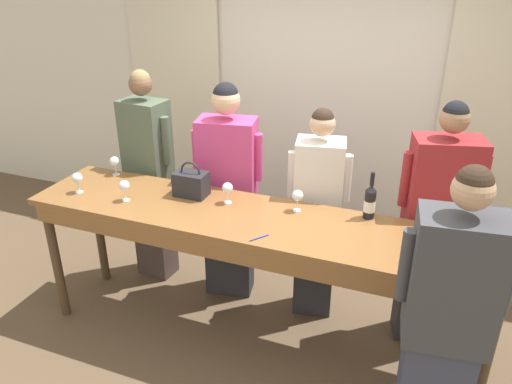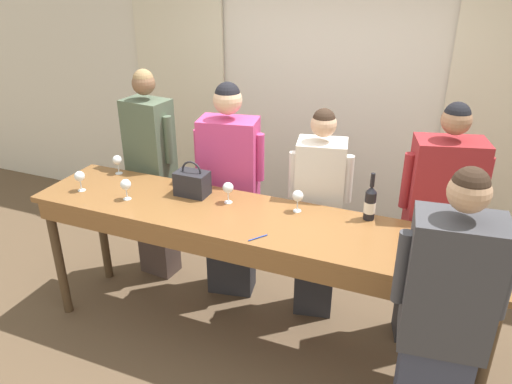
{
  "view_description": "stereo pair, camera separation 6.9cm",
  "coord_description": "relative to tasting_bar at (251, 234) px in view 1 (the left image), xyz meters",
  "views": [
    {
      "loc": [
        1.07,
        -2.7,
        2.6
      ],
      "look_at": [
        0.0,
        0.07,
        1.19
      ],
      "focal_mm": 35.0,
      "sensor_mm": 36.0,
      "label": 1
    },
    {
      "loc": [
        1.14,
        -2.68,
        2.6
      ],
      "look_at": [
        0.0,
        0.07,
        1.19
      ],
      "focal_mm": 35.0,
      "sensor_mm": 36.0,
      "label": 2
    }
  ],
  "objects": [
    {
      "name": "guest_cream_sweater",
      "position": [
        0.31,
        0.56,
        -0.08
      ],
      "size": [
        0.46,
        0.32,
        1.67
      ],
      "color": "#28282D",
      "rests_on": "ground_plane"
    },
    {
      "name": "wine_glass_front_mid",
      "position": [
        0.25,
        0.22,
        0.23
      ],
      "size": [
        0.08,
        0.08,
        0.15
      ],
      "color": "white",
      "rests_on": "tasting_bar"
    },
    {
      "name": "wine_glass_front_right",
      "position": [
        1.42,
        0.04,
        0.23
      ],
      "size": [
        0.08,
        0.08,
        0.15
      ],
      "color": "white",
      "rests_on": "tasting_bar"
    },
    {
      "name": "wine_glass_center_mid",
      "position": [
        -0.92,
        -0.07,
        0.22
      ],
      "size": [
        0.08,
        0.08,
        0.15
      ],
      "color": "white",
      "rests_on": "tasting_bar"
    },
    {
      "name": "guest_olive_jacket",
      "position": [
        -1.13,
        0.56,
        0.01
      ],
      "size": [
        0.47,
        0.28,
        1.83
      ],
      "color": "#473833",
      "rests_on": "ground_plane"
    },
    {
      "name": "wine_glass_center_right",
      "position": [
        -1.31,
        -0.08,
        0.23
      ],
      "size": [
        0.08,
        0.08,
        0.15
      ],
      "color": "white",
      "rests_on": "tasting_bar"
    },
    {
      "name": "handbag",
      "position": [
        -0.53,
        0.18,
        0.21
      ],
      "size": [
        0.23,
        0.15,
        0.26
      ],
      "color": "#232328",
      "rests_on": "tasting_bar"
    },
    {
      "name": "wall_back",
      "position": [
        0.0,
        1.82,
        0.47
      ],
      "size": [
        12.0,
        0.06,
        2.8
      ],
      "color": "silver",
      "rests_on": "ground_plane"
    },
    {
      "name": "wine_bottle",
      "position": [
        0.72,
        0.29,
        0.23
      ],
      "size": [
        0.08,
        0.08,
        0.32
      ],
      "color": "black",
      "rests_on": "tasting_bar"
    },
    {
      "name": "wine_glass_center_left",
      "position": [
        -1.26,
        0.29,
        0.23
      ],
      "size": [
        0.08,
        0.08,
        0.15
      ],
      "color": "white",
      "rests_on": "tasting_bar"
    },
    {
      "name": "guest_striped_shirt",
      "position": [
        1.14,
        0.56,
        -0.02
      ],
      "size": [
        0.55,
        0.37,
        1.8
      ],
      "color": "#28282D",
      "rests_on": "ground_plane"
    },
    {
      "name": "tasting_bar",
      "position": [
        0.0,
        0.0,
        0.0
      ],
      "size": [
        3.17,
        0.67,
        1.04
      ],
      "color": "brown",
      "rests_on": "ground_plane"
    },
    {
      "name": "wine_glass_front_left",
      "position": [
        -0.23,
        0.16,
        0.23
      ],
      "size": [
        0.08,
        0.08,
        0.15
      ],
      "color": "white",
      "rests_on": "tasting_bar"
    },
    {
      "name": "curtain_panel_right",
      "position": [
        1.52,
        1.76,
        0.42
      ],
      "size": [
        0.98,
        0.03,
        2.69
      ],
      "color": "beige",
      "rests_on": "ground_plane"
    },
    {
      "name": "host_pouring",
      "position": [
        1.24,
        -0.53,
        -0.02
      ],
      "size": [
        0.52,
        0.32,
        1.81
      ],
      "color": "#383D51",
      "rests_on": "ground_plane"
    },
    {
      "name": "guest_pink_top",
      "position": [
        -0.41,
        0.56,
        -0.02
      ],
      "size": [
        0.55,
        0.34,
        1.79
      ],
      "color": "#28282D",
      "rests_on": "ground_plane"
    },
    {
      "name": "pen",
      "position": [
        0.14,
        -0.22,
        0.12
      ],
      "size": [
        0.09,
        0.11,
        0.01
      ],
      "color": "#193399",
      "rests_on": "tasting_bar"
    },
    {
      "name": "ground_plane",
      "position": [
        0.0,
        0.03,
        -0.93
      ],
      "size": [
        18.0,
        18.0,
        0.0
      ],
      "primitive_type": "plane",
      "color": "brown"
    },
    {
      "name": "curtain_panel_left",
      "position": [
        -1.52,
        1.76,
        0.42
      ],
      "size": [
        0.98,
        0.03,
        2.69
      ],
      "color": "beige",
      "rests_on": "ground_plane"
    }
  ]
}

